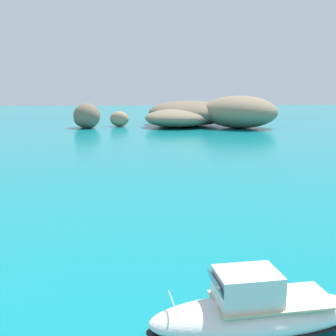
# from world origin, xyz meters

# --- Properties ---
(islet_large) EXTENTS (30.14, 29.22, 6.10)m
(islet_large) POSITION_xyz_m (10.42, 79.64, 2.47)
(islet_large) COLOR #756651
(islet_large) RESTS_ON ground
(islet_small) EXTENTS (11.93, 8.77, 4.66)m
(islet_small) POSITION_xyz_m (-10.95, 77.43, 2.09)
(islet_small) COLOR #756651
(islet_small) RESTS_ON ground
(motorboat_white) EXTENTS (6.65, 2.58, 1.92)m
(motorboat_white) POSITION_xyz_m (1.44, 8.05, 0.64)
(motorboat_white) COLOR white
(motorboat_white) RESTS_ON ground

